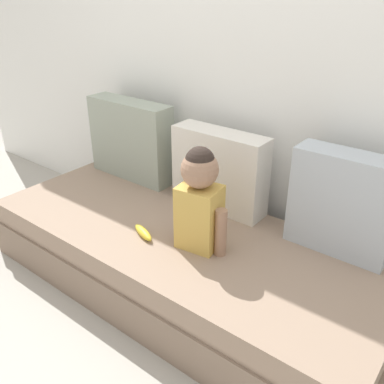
{
  "coord_description": "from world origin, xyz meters",
  "views": [
    {
      "loc": [
        1.18,
        -1.41,
        1.51
      ],
      "look_at": [
        0.08,
        0.0,
        0.61
      ],
      "focal_mm": 39.03,
      "sensor_mm": 36.0,
      "label": 1
    }
  ],
  "objects_px": {
    "throw_pillow_left": "(131,140)",
    "banana": "(143,232)",
    "couch": "(181,260)",
    "toddler": "(199,198)",
    "throw_pillow_right": "(343,204)",
    "throw_pillow_center": "(219,170)"
  },
  "relations": [
    {
      "from": "throw_pillow_left",
      "to": "banana",
      "type": "height_order",
      "value": "throw_pillow_left"
    },
    {
      "from": "couch",
      "to": "toddler",
      "type": "relative_size",
      "value": 4.34
    },
    {
      "from": "couch",
      "to": "toddler",
      "type": "height_order",
      "value": "toddler"
    },
    {
      "from": "throw_pillow_right",
      "to": "throw_pillow_left",
      "type": "bearing_deg",
      "value": 180.0
    },
    {
      "from": "throw_pillow_center",
      "to": "throw_pillow_right",
      "type": "relative_size",
      "value": 1.12
    },
    {
      "from": "throw_pillow_center",
      "to": "throw_pillow_left",
      "type": "bearing_deg",
      "value": 180.0
    },
    {
      "from": "throw_pillow_left",
      "to": "banana",
      "type": "xyz_separation_m",
      "value": [
        0.57,
        -0.49,
        -0.23
      ]
    },
    {
      "from": "throw_pillow_left",
      "to": "couch",
      "type": "bearing_deg",
      "value": -26.44
    },
    {
      "from": "throw_pillow_right",
      "to": "banana",
      "type": "distance_m",
      "value": 0.97
    },
    {
      "from": "throw_pillow_center",
      "to": "throw_pillow_right",
      "type": "bearing_deg",
      "value": 0.0
    },
    {
      "from": "throw_pillow_right",
      "to": "toddler",
      "type": "bearing_deg",
      "value": -144.42
    },
    {
      "from": "throw_pillow_left",
      "to": "toddler",
      "type": "bearing_deg",
      "value": -24.51
    },
    {
      "from": "throw_pillow_left",
      "to": "throw_pillow_center",
      "type": "distance_m",
      "value": 0.69
    },
    {
      "from": "toddler",
      "to": "banana",
      "type": "distance_m",
      "value": 0.38
    },
    {
      "from": "toddler",
      "to": "banana",
      "type": "relative_size",
      "value": 3.0
    },
    {
      "from": "couch",
      "to": "banana",
      "type": "height_order",
      "value": "banana"
    },
    {
      "from": "couch",
      "to": "throw_pillow_center",
      "type": "xyz_separation_m",
      "value": [
        0.0,
        0.34,
        0.41
      ]
    },
    {
      "from": "throw_pillow_right",
      "to": "banana",
      "type": "xyz_separation_m",
      "value": [
        -0.81,
        -0.49,
        -0.22
      ]
    },
    {
      "from": "couch",
      "to": "throw_pillow_center",
      "type": "height_order",
      "value": "throw_pillow_center"
    },
    {
      "from": "couch",
      "to": "banana",
      "type": "distance_m",
      "value": 0.28
    },
    {
      "from": "couch",
      "to": "banana",
      "type": "xyz_separation_m",
      "value": [
        -0.12,
        -0.15,
        0.2
      ]
    },
    {
      "from": "banana",
      "to": "couch",
      "type": "bearing_deg",
      "value": 51.45
    }
  ]
}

